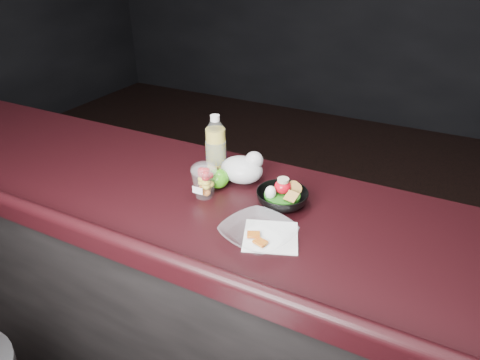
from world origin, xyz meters
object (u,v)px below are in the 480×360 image
Objects in this scene: snack_bowl at (282,197)px; green_apple at (218,178)px; fruit_cup at (204,179)px; takeout_bowl at (258,234)px; lemonade_bottle at (216,149)px.

green_apple is at bearing 177.95° from snack_bowl.
fruit_cup reaches higher than takeout_bowl.
fruit_cup reaches higher than green_apple.
lemonade_bottle is at bearing 123.30° from green_apple.
green_apple is at bearing -56.70° from lemonade_bottle.
snack_bowl is (0.26, 0.06, -0.03)m from fruit_cup.
snack_bowl is at bearing 93.72° from takeout_bowl.
lemonade_bottle is 0.33m from snack_bowl.
lemonade_bottle is 0.46m from takeout_bowl.
green_apple is 0.41× the size of snack_bowl.
lemonade_bottle reaches higher than takeout_bowl.
lemonade_bottle is at bearing 161.40° from snack_bowl.
takeout_bowl is (0.01, -0.21, -0.01)m from snack_bowl.
takeout_bowl is at bearing -44.50° from lemonade_bottle.
lemonade_bottle is 1.80× the size of fruit_cup.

